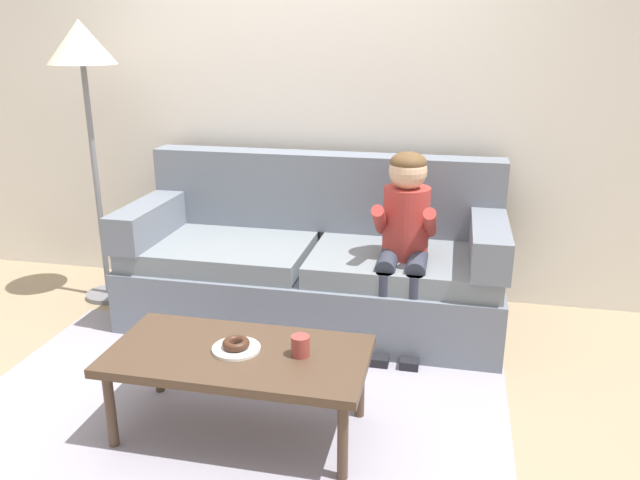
% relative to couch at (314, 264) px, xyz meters
% --- Properties ---
extents(ground, '(10.00, 10.00, 0.00)m').
position_rel_couch_xyz_m(ground, '(-0.15, -0.85, -0.35)').
color(ground, '#9E896B').
extents(wall_back, '(8.00, 0.10, 2.80)m').
position_rel_couch_xyz_m(wall_back, '(-0.15, 0.55, 1.05)').
color(wall_back, silver).
rests_on(wall_back, ground).
extents(area_rug, '(2.56, 1.75, 0.01)m').
position_rel_couch_xyz_m(area_rug, '(-0.15, -1.10, -0.35)').
color(area_rug, '#9993A3').
rests_on(area_rug, ground).
extents(couch, '(2.24, 0.90, 0.99)m').
position_rel_couch_xyz_m(couch, '(0.00, 0.00, 0.00)').
color(couch, slate).
rests_on(couch, ground).
extents(coffee_table, '(1.12, 0.56, 0.40)m').
position_rel_couch_xyz_m(coffee_table, '(-0.05, -1.25, 0.01)').
color(coffee_table, '#4C3828').
rests_on(coffee_table, ground).
extents(person_child, '(0.34, 0.58, 1.10)m').
position_rel_couch_xyz_m(person_child, '(0.56, -0.21, 0.32)').
color(person_child, '#AD3833').
rests_on(person_child, ground).
extents(plate, '(0.21, 0.21, 0.01)m').
position_rel_couch_xyz_m(plate, '(-0.07, -1.24, 0.06)').
color(plate, white).
rests_on(plate, coffee_table).
extents(donut, '(0.16, 0.16, 0.04)m').
position_rel_couch_xyz_m(donut, '(-0.07, -1.24, 0.08)').
color(donut, '#422619').
rests_on(donut, plate).
extents(mug, '(0.08, 0.08, 0.09)m').
position_rel_couch_xyz_m(mug, '(0.22, -1.23, 0.10)').
color(mug, '#993D38').
rests_on(mug, coffee_table).
extents(floor_lamp, '(0.41, 0.41, 1.79)m').
position_rel_couch_xyz_m(floor_lamp, '(-1.44, 0.02, 1.18)').
color(floor_lamp, slate).
rests_on(floor_lamp, ground).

